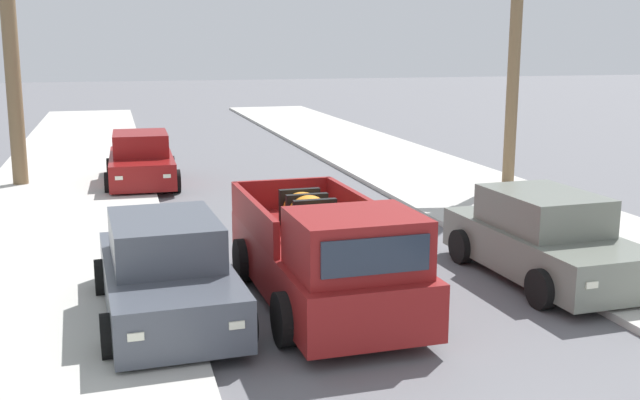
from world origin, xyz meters
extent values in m
cube|color=beige|center=(-5.30, 12.00, 0.06)|extent=(4.61, 60.00, 0.12)
cube|color=beige|center=(5.30, 12.00, 0.06)|extent=(4.61, 60.00, 0.12)
cube|color=silver|center=(-4.40, 12.00, 0.05)|extent=(0.16, 60.00, 0.10)
cube|color=silver|center=(4.40, 12.00, 0.05)|extent=(0.16, 60.00, 0.10)
cube|color=maroon|center=(-0.96, 6.27, 0.60)|extent=(2.05, 5.15, 0.80)
cube|color=maroon|center=(-0.91, 4.67, 1.40)|extent=(1.76, 1.54, 0.80)
cube|color=#283342|center=(-0.93, 5.43, 1.42)|extent=(1.38, 0.10, 0.44)
cube|color=#283342|center=(-0.89, 3.91, 1.42)|extent=(1.46, 0.10, 0.48)
cube|color=maroon|center=(-0.07, 7.15, 1.28)|extent=(0.19, 3.30, 0.56)
cube|color=maroon|center=(-1.89, 7.11, 1.28)|extent=(0.19, 3.30, 0.56)
cube|color=maroon|center=(-1.02, 8.78, 1.28)|extent=(1.88, 0.15, 0.56)
cube|color=silver|center=(-1.02, 8.87, 0.44)|extent=(1.83, 0.17, 0.20)
cylinder|color=black|center=(0.06, 4.76, 0.38)|extent=(0.28, 0.77, 0.76)
cylinder|color=black|center=(-1.90, 4.71, 0.38)|extent=(0.28, 0.77, 0.76)
cylinder|color=black|center=(-0.01, 7.70, 0.38)|extent=(0.28, 0.77, 0.76)
cylinder|color=black|center=(-1.97, 7.65, 0.38)|extent=(0.28, 0.77, 0.76)
cube|color=red|center=(-0.27, 8.86, 0.74)|extent=(0.22, 0.05, 0.18)
cube|color=red|center=(-1.77, 8.82, 0.74)|extent=(0.22, 0.05, 0.18)
ellipsoid|color=orange|center=(-0.98, 7.09, 1.30)|extent=(0.74, 1.72, 0.60)
sphere|color=orange|center=(-0.95, 6.14, 1.38)|extent=(0.44, 0.44, 0.44)
cube|color=black|center=(-0.99, 7.56, 1.30)|extent=(0.72, 0.14, 0.61)
cube|color=black|center=(-0.98, 7.09, 1.30)|extent=(0.72, 0.14, 0.61)
cube|color=black|center=(-0.96, 6.63, 1.30)|extent=(0.72, 0.14, 0.61)
cube|color=slate|center=(3.11, 6.42, 0.54)|extent=(1.92, 4.26, 0.72)
cube|color=slate|center=(3.11, 6.52, 1.22)|extent=(1.60, 2.16, 0.64)
cube|color=#283342|center=(3.15, 5.55, 1.20)|extent=(1.37, 0.13, 0.52)
cube|color=#283342|center=(3.07, 7.49, 1.20)|extent=(1.34, 0.13, 0.50)
cylinder|color=black|center=(4.07, 5.15, 0.32)|extent=(0.24, 0.65, 0.64)
cylinder|color=black|center=(2.26, 5.08, 0.32)|extent=(0.24, 0.65, 0.64)
cylinder|color=black|center=(3.97, 7.75, 0.32)|extent=(0.24, 0.65, 0.64)
cylinder|color=black|center=(2.16, 7.68, 0.32)|extent=(0.24, 0.65, 0.64)
cube|color=red|center=(3.67, 8.55, 0.64)|extent=(0.20, 0.05, 0.12)
cube|color=red|center=(2.40, 8.50, 0.64)|extent=(0.20, 0.05, 0.12)
cube|color=white|center=(2.58, 4.28, 0.61)|extent=(0.20, 0.05, 0.10)
cube|color=maroon|center=(-3.29, 17.33, 0.54)|extent=(1.84, 4.23, 0.72)
cube|color=maroon|center=(-3.29, 17.43, 1.22)|extent=(1.56, 2.13, 0.64)
cube|color=#283342|center=(-3.31, 16.46, 1.20)|extent=(1.37, 0.11, 0.52)
cube|color=#283342|center=(-3.27, 18.40, 1.20)|extent=(1.34, 0.11, 0.50)
cylinder|color=black|center=(-2.42, 16.01, 0.32)|extent=(0.23, 0.64, 0.64)
cylinder|color=black|center=(-4.22, 16.05, 0.32)|extent=(0.23, 0.64, 0.64)
cylinder|color=black|center=(-2.37, 18.62, 0.32)|extent=(0.23, 0.64, 0.64)
cylinder|color=black|center=(-4.17, 18.65, 0.32)|extent=(0.23, 0.64, 0.64)
cube|color=red|center=(-2.62, 19.43, 0.64)|extent=(0.20, 0.04, 0.12)
cube|color=white|center=(-2.72, 15.21, 0.61)|extent=(0.20, 0.04, 0.10)
cube|color=red|center=(-3.88, 19.46, 0.64)|extent=(0.20, 0.04, 0.12)
cube|color=white|center=(-3.95, 15.24, 0.61)|extent=(0.20, 0.04, 0.10)
cube|color=#474C56|center=(-3.37, 6.17, 0.54)|extent=(1.95, 4.27, 0.72)
cube|color=#474C56|center=(-3.37, 6.27, 1.22)|extent=(1.61, 2.17, 0.64)
cube|color=#283342|center=(-3.33, 5.30, 1.20)|extent=(1.37, 0.14, 0.52)
cube|color=#283342|center=(-3.41, 7.24, 1.20)|extent=(1.34, 0.14, 0.50)
cylinder|color=black|center=(-2.41, 4.91, 0.32)|extent=(0.25, 0.65, 0.64)
cylinder|color=black|center=(-4.21, 4.83, 0.32)|extent=(0.25, 0.65, 0.64)
cylinder|color=black|center=(-2.52, 7.51, 0.32)|extent=(0.25, 0.65, 0.64)
cylinder|color=black|center=(-4.33, 7.43, 0.32)|extent=(0.25, 0.65, 0.64)
cube|color=red|center=(-2.83, 8.30, 0.64)|extent=(0.20, 0.05, 0.12)
cube|color=white|center=(-2.66, 4.09, 0.61)|extent=(0.20, 0.05, 0.10)
cube|color=red|center=(-4.09, 8.25, 0.64)|extent=(0.20, 0.05, 0.12)
cube|color=white|center=(-3.89, 4.03, 0.61)|extent=(0.20, 0.05, 0.10)
cylinder|color=brown|center=(6.79, 14.23, 3.70)|extent=(0.34, 0.35, 7.41)
cylinder|color=brown|center=(-6.65, 18.10, 3.89)|extent=(0.42, 0.89, 7.78)
camera|label=1|loc=(-4.00, -4.71, 4.06)|focal=42.14mm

